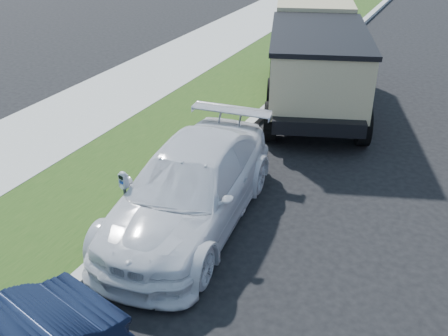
% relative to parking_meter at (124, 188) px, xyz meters
% --- Properties ---
extents(ground, '(120.00, 120.00, 0.00)m').
position_rel_parking_meter_xyz_m(ground, '(2.67, 0.37, -0.96)').
color(ground, black).
rests_on(ground, ground).
extents(streetside, '(6.12, 50.00, 0.15)m').
position_rel_parking_meter_xyz_m(streetside, '(-2.89, 2.37, -0.90)').
color(streetside, '#989890').
rests_on(streetside, ground).
extents(parking_meter, '(0.18, 0.14, 1.18)m').
position_rel_parking_meter_xyz_m(parking_meter, '(0.00, 0.00, 0.00)').
color(parking_meter, '#3F4247').
rests_on(parking_meter, ground).
extents(white_wagon, '(2.64, 5.28, 1.47)m').
position_rel_parking_meter_xyz_m(white_wagon, '(0.85, 0.86, -0.23)').
color(white_wagon, silver).
rests_on(white_wagon, ground).
extents(dump_truck, '(4.34, 6.76, 2.49)m').
position_rel_parking_meter_xyz_m(dump_truck, '(1.02, 7.65, 0.44)').
color(dump_truck, black).
rests_on(dump_truck, ground).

